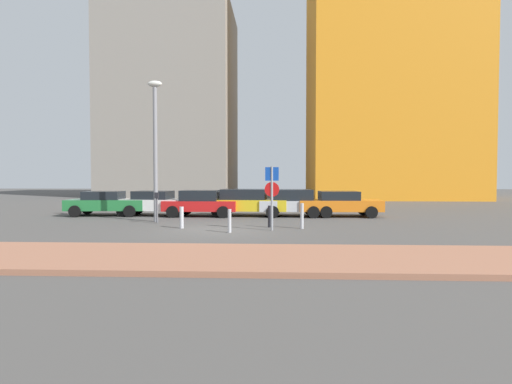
{
  "coord_description": "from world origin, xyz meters",
  "views": [
    {
      "loc": [
        2.44,
        -16.98,
        2.17
      ],
      "look_at": [
        1.49,
        2.63,
        1.47
      ],
      "focal_mm": 29.13,
      "sensor_mm": 36.0,
      "label": 1
    }
  ],
  "objects_px": {
    "parked_car_red": "(201,203)",
    "parking_meter": "(157,203)",
    "parked_car_white": "(155,203)",
    "parking_sign_post": "(272,190)",
    "traffic_bollard_edge": "(269,216)",
    "street_lamp": "(155,139)",
    "traffic_bollard_mid": "(302,216)",
    "traffic_bollard_near": "(182,217)",
    "traffic_bollard_far": "(230,221)",
    "parked_car_yellow": "(246,202)",
    "parked_car_silver": "(296,202)",
    "parked_car_green": "(107,203)",
    "parked_car_orange": "(339,203)"
  },
  "relations": [
    {
      "from": "traffic_bollard_far",
      "to": "traffic_bollard_edge",
      "type": "relative_size",
      "value": 0.97
    },
    {
      "from": "parked_car_orange",
      "to": "traffic_bollard_near",
      "type": "distance_m",
      "value": 9.33
    },
    {
      "from": "parked_car_yellow",
      "to": "parking_sign_post",
      "type": "distance_m",
      "value": 6.49
    },
    {
      "from": "parked_car_yellow",
      "to": "parked_car_silver",
      "type": "xyz_separation_m",
      "value": [
        2.76,
        -0.11,
        -0.01
      ]
    },
    {
      "from": "street_lamp",
      "to": "traffic_bollard_mid",
      "type": "distance_m",
      "value": 8.14
    },
    {
      "from": "parked_car_silver",
      "to": "traffic_bollard_far",
      "type": "relative_size",
      "value": 4.64
    },
    {
      "from": "parked_car_silver",
      "to": "parked_car_orange",
      "type": "relative_size",
      "value": 0.94
    },
    {
      "from": "traffic_bollard_near",
      "to": "parked_car_green",
      "type": "bearing_deg",
      "value": 134.95
    },
    {
      "from": "parked_car_red",
      "to": "parked_car_orange",
      "type": "bearing_deg",
      "value": 1.74
    },
    {
      "from": "street_lamp",
      "to": "parked_car_silver",
      "type": "bearing_deg",
      "value": 23.99
    },
    {
      "from": "parked_car_green",
      "to": "parked_car_yellow",
      "type": "distance_m",
      "value": 7.89
    },
    {
      "from": "parked_car_green",
      "to": "parking_meter",
      "type": "relative_size",
      "value": 3.07
    },
    {
      "from": "parked_car_green",
      "to": "traffic_bollard_far",
      "type": "bearing_deg",
      "value": -41.48
    },
    {
      "from": "parked_car_white",
      "to": "parked_car_yellow",
      "type": "height_order",
      "value": "parked_car_yellow"
    },
    {
      "from": "traffic_bollard_far",
      "to": "parked_car_yellow",
      "type": "bearing_deg",
      "value": 88.77
    },
    {
      "from": "traffic_bollard_mid",
      "to": "traffic_bollard_far",
      "type": "xyz_separation_m",
      "value": [
        -2.91,
        -1.41,
        -0.08
      ]
    },
    {
      "from": "parked_car_orange",
      "to": "traffic_bollard_edge",
      "type": "bearing_deg",
      "value": -126.68
    },
    {
      "from": "parked_car_red",
      "to": "parking_meter",
      "type": "relative_size",
      "value": 2.79
    },
    {
      "from": "parked_car_green",
      "to": "parked_car_orange",
      "type": "height_order",
      "value": "parked_car_orange"
    },
    {
      "from": "parking_sign_post",
      "to": "traffic_bollard_edge",
      "type": "distance_m",
      "value": 1.59
    },
    {
      "from": "parked_car_white",
      "to": "traffic_bollard_near",
      "type": "height_order",
      "value": "parked_car_white"
    },
    {
      "from": "traffic_bollard_mid",
      "to": "traffic_bollard_near",
      "type": "bearing_deg",
      "value": -178.62
    },
    {
      "from": "parked_car_silver",
      "to": "parked_car_yellow",
      "type": "bearing_deg",
      "value": 177.8
    },
    {
      "from": "traffic_bollard_edge",
      "to": "parked_car_red",
      "type": "bearing_deg",
      "value": 128.93
    },
    {
      "from": "parked_car_yellow",
      "to": "parked_car_red",
      "type": "bearing_deg",
      "value": -171.59
    },
    {
      "from": "parked_car_orange",
      "to": "parking_meter",
      "type": "relative_size",
      "value": 3.12
    },
    {
      "from": "traffic_bollard_mid",
      "to": "street_lamp",
      "type": "bearing_deg",
      "value": 160.99
    },
    {
      "from": "parked_car_green",
      "to": "parked_car_silver",
      "type": "height_order",
      "value": "parked_car_silver"
    },
    {
      "from": "parked_car_yellow",
      "to": "street_lamp",
      "type": "xyz_separation_m",
      "value": [
        -4.19,
        -3.2,
        3.24
      ]
    },
    {
      "from": "parked_car_red",
      "to": "traffic_bollard_edge",
      "type": "xyz_separation_m",
      "value": [
        3.89,
        -4.81,
        -0.28
      ]
    },
    {
      "from": "parked_car_white",
      "to": "traffic_bollard_edge",
      "type": "xyz_separation_m",
      "value": [
        6.55,
        -5.16,
        -0.26
      ]
    },
    {
      "from": "parked_car_silver",
      "to": "traffic_bollard_edge",
      "type": "distance_m",
      "value": 5.27
    },
    {
      "from": "parked_car_white",
      "to": "parked_car_red",
      "type": "bearing_deg",
      "value": -7.3
    },
    {
      "from": "parked_car_yellow",
      "to": "parked_car_orange",
      "type": "distance_m",
      "value": 5.14
    },
    {
      "from": "parking_sign_post",
      "to": "traffic_bollard_far",
      "type": "xyz_separation_m",
      "value": [
        -1.65,
        -0.74,
        -1.17
      ]
    },
    {
      "from": "parked_car_red",
      "to": "parking_meter",
      "type": "bearing_deg",
      "value": -112.79
    },
    {
      "from": "parked_car_red",
      "to": "traffic_bollard_far",
      "type": "height_order",
      "value": "parked_car_red"
    },
    {
      "from": "parked_car_silver",
      "to": "parking_meter",
      "type": "height_order",
      "value": "parked_car_silver"
    },
    {
      "from": "parked_car_yellow",
      "to": "traffic_bollard_far",
      "type": "distance_m",
      "value": 7.01
    },
    {
      "from": "parked_car_yellow",
      "to": "traffic_bollard_far",
      "type": "xyz_separation_m",
      "value": [
        -0.15,
        -7.0,
        -0.33
      ]
    },
    {
      "from": "parked_car_red",
      "to": "parking_meter",
      "type": "height_order",
      "value": "parking_meter"
    },
    {
      "from": "parked_car_white",
      "to": "traffic_bollard_near",
      "type": "relative_size",
      "value": 5.08
    },
    {
      "from": "parked_car_white",
      "to": "parked_car_orange",
      "type": "height_order",
      "value": "parked_car_orange"
    },
    {
      "from": "parked_car_green",
      "to": "traffic_bollard_edge",
      "type": "distance_m",
      "value": 10.55
    },
    {
      "from": "parking_sign_post",
      "to": "parked_car_yellow",
      "type": "bearing_deg",
      "value": 103.48
    },
    {
      "from": "parked_car_silver",
      "to": "parking_meter",
      "type": "distance_m",
      "value": 7.68
    },
    {
      "from": "parked_car_white",
      "to": "parking_sign_post",
      "type": "relative_size",
      "value": 1.79
    },
    {
      "from": "traffic_bollard_mid",
      "to": "traffic_bollard_edge",
      "type": "bearing_deg",
      "value": 163.66
    },
    {
      "from": "parked_car_red",
      "to": "traffic_bollard_mid",
      "type": "distance_m",
      "value": 7.42
    },
    {
      "from": "parked_car_red",
      "to": "traffic_bollard_near",
      "type": "distance_m",
      "value": 5.35
    }
  ]
}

